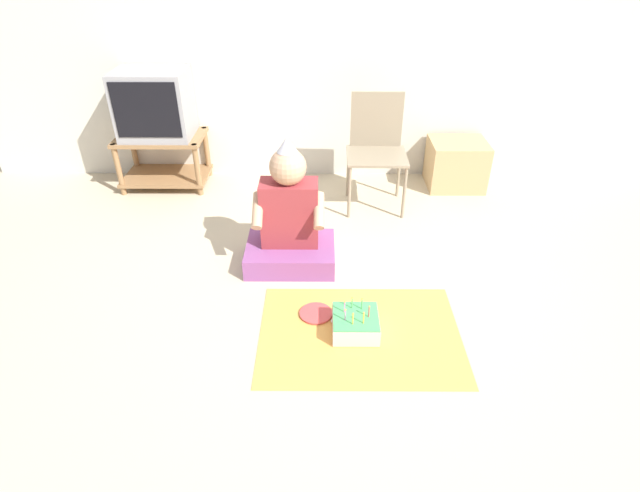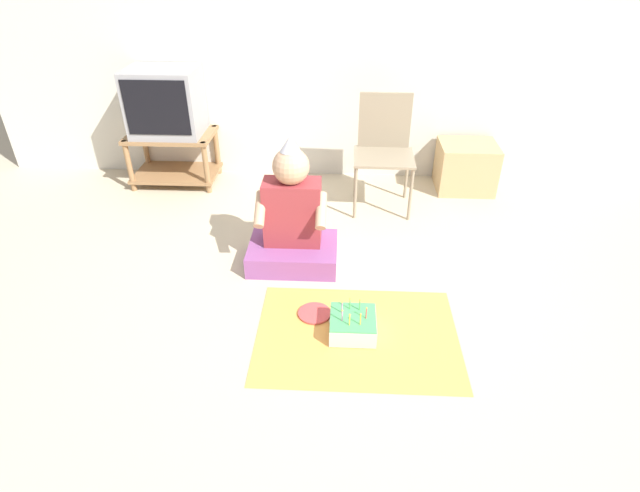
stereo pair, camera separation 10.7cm
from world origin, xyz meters
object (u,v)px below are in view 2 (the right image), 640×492
Objects in this scene: tv at (165,102)px; person_seated at (292,223)px; folding_chair at (384,144)px; cardboard_box_stack at (466,167)px; paper_plate at (314,313)px; birthday_cake at (353,324)px.

person_seated is (1.12, -1.17, -0.41)m from tv.
folding_chair reaches higher than cardboard_box_stack.
cardboard_box_stack is 0.54× the size of person_seated.
tv is at bearing 170.01° from folding_chair.
paper_plate is at bearing -124.11° from cardboard_box_stack.
birthday_cake is 0.26m from paper_plate.
cardboard_box_stack reaches higher than paper_plate.
tv is 2.93× the size of paper_plate.
paper_plate is (-0.44, -1.40, -0.48)m from folding_chair.
birthday_cake is 1.32× the size of paper_plate.
tv reaches higher than folding_chair.
person_seated is 0.63m from paper_plate.
cardboard_box_stack is at bearing 55.89° from paper_plate.
tv is at bearing 127.00° from paper_plate.
paper_plate is at bearing -53.00° from tv.
folding_chair is at bearing 72.53° from paper_plate.
person_seated is (-1.32, -1.16, 0.09)m from cardboard_box_stack.
tv is 2.25m from paper_plate.
tv reaches higher than paper_plate.
tv is 1.20× the size of cardboard_box_stack.
tv is at bearing 179.83° from cardboard_box_stack.
tv is 1.77m from folding_chair.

